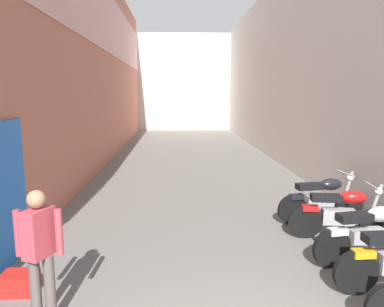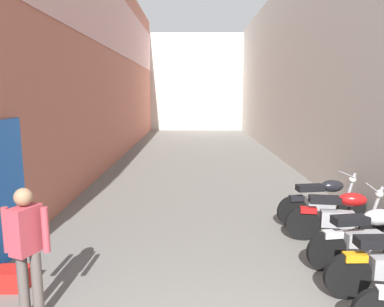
{
  "view_description": "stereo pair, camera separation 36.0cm",
  "coord_description": "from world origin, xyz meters",
  "px_view_note": "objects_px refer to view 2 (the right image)",
  "views": [
    {
      "loc": [
        -0.68,
        -1.97,
        2.6
      ],
      "look_at": [
        -0.3,
        5.87,
        1.27
      ],
      "focal_mm": 33.43,
      "sensor_mm": 36.0,
      "label": 1
    },
    {
      "loc": [
        -0.32,
        -1.97,
        2.6
      ],
      "look_at": [
        -0.3,
        5.87,
        1.27
      ],
      "focal_mm": 33.43,
      "sensor_mm": 36.0,
      "label": 2
    }
  ],
  "objects_px": {
    "motorcycle_third": "(366,235)",
    "motorcycle_fifth": "(322,200)",
    "motorcycle_fourth": "(340,214)",
    "plastic_crate": "(12,279)",
    "pedestrian_by_doorway": "(26,245)"
  },
  "relations": [
    {
      "from": "motorcycle_third",
      "to": "motorcycle_fourth",
      "type": "bearing_deg",
      "value": 90.0
    },
    {
      "from": "motorcycle_fourth",
      "to": "pedestrian_by_doorway",
      "type": "xyz_separation_m",
      "value": [
        -4.47,
        -2.19,
        0.42
      ]
    },
    {
      "from": "motorcycle_fourth",
      "to": "pedestrian_by_doorway",
      "type": "bearing_deg",
      "value": -153.91
    },
    {
      "from": "motorcycle_third",
      "to": "motorcycle_fifth",
      "type": "bearing_deg",
      "value": 90.0
    },
    {
      "from": "motorcycle_fifth",
      "to": "pedestrian_by_doorway",
      "type": "bearing_deg",
      "value": -145.63
    },
    {
      "from": "pedestrian_by_doorway",
      "to": "motorcycle_fourth",
      "type": "bearing_deg",
      "value": 26.09
    },
    {
      "from": "motorcycle_fourth",
      "to": "plastic_crate",
      "type": "bearing_deg",
      "value": -163.04
    },
    {
      "from": "motorcycle_third",
      "to": "plastic_crate",
      "type": "bearing_deg",
      "value": -173.22
    },
    {
      "from": "motorcycle_fifth",
      "to": "pedestrian_by_doorway",
      "type": "xyz_separation_m",
      "value": [
        -4.47,
        -3.06,
        0.42
      ]
    },
    {
      "from": "motorcycle_fifth",
      "to": "pedestrian_by_doorway",
      "type": "relative_size",
      "value": 1.17
    },
    {
      "from": "motorcycle_third",
      "to": "motorcycle_fourth",
      "type": "height_order",
      "value": "same"
    },
    {
      "from": "motorcycle_third",
      "to": "motorcycle_fourth",
      "type": "xyz_separation_m",
      "value": [
        0.0,
        0.93,
        0.0
      ]
    },
    {
      "from": "motorcycle_third",
      "to": "motorcycle_fifth",
      "type": "distance_m",
      "value": 1.8
    },
    {
      "from": "motorcycle_fourth",
      "to": "motorcycle_fifth",
      "type": "distance_m",
      "value": 0.87
    },
    {
      "from": "motorcycle_third",
      "to": "motorcycle_fifth",
      "type": "relative_size",
      "value": 1.0
    }
  ]
}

